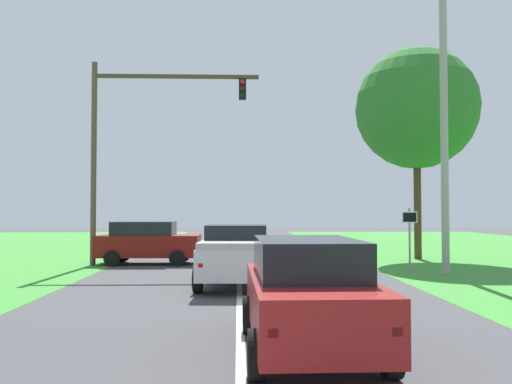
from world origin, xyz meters
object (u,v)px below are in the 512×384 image
Objects in this scene: red_suv_near at (308,292)px; keep_moving_sign at (410,231)px; oak_tree_right at (417,109)px; utility_pole_right at (444,135)px; pickup_truck_lead at (237,255)px; crossing_suv_far at (148,242)px; traffic_light at (134,133)px.

red_suv_near is 12.81m from keep_moving_sign.
oak_tree_right is 6.76m from utility_pole_right.
pickup_truck_lead reaches higher than crossing_suv_far.
oak_tree_right is at bearing 68.21° from keep_moving_sign.
oak_tree_right reaches higher than red_suv_near.
red_suv_near is 0.45× the size of oak_tree_right.
pickup_truck_lead is (-1.21, 7.83, -0.01)m from red_suv_near.
oak_tree_right is at bearing 80.12° from utility_pole_right.
oak_tree_right is at bearing 45.78° from pickup_truck_lead.
red_suv_near is 16.20m from traffic_light.
red_suv_near is 1.04× the size of crossing_suv_far.
traffic_light is (-5.75, 14.37, 4.78)m from red_suv_near.
traffic_light is 4.85m from crossing_suv_far.
keep_moving_sign is 0.24× the size of utility_pole_right.
utility_pole_right is (-1.10, -6.30, -2.19)m from oak_tree_right.
keep_moving_sign reaches higher than red_suv_near.
red_suv_near is 19.64m from oak_tree_right.
utility_pole_right is at bearing 19.82° from pickup_truck_lead.
red_suv_near is at bearing -115.44° from keep_moving_sign.
pickup_truck_lead is at bearing -160.18° from utility_pole_right.
red_suv_near is 15.74m from crossing_suv_far.
traffic_light is at bearing -138.73° from crossing_suv_far.
pickup_truck_lead is 9.26m from utility_pole_right.
traffic_light is 3.60× the size of keep_moving_sign.
oak_tree_right is (7.64, 16.92, 6.42)m from red_suv_near.
traffic_light is 12.33m from keep_moving_sign.
oak_tree_right is (8.85, 9.10, 6.43)m from pickup_truck_lead.
traffic_light is 12.87m from utility_pole_right.
pickup_truck_lead is 0.49× the size of oak_tree_right.
keep_moving_sign is at bearing 138.08° from utility_pole_right.
utility_pole_right is at bearing -41.92° from keep_moving_sign.
keep_moving_sign is (6.71, 3.73, 0.59)m from pickup_truck_lead.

